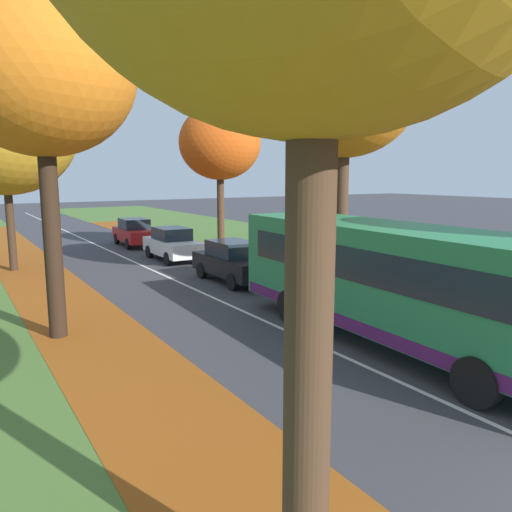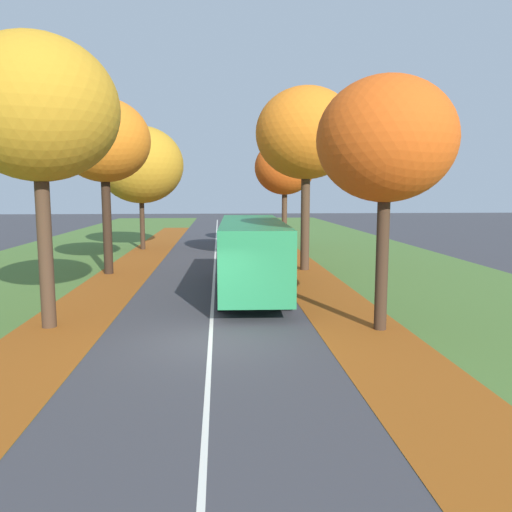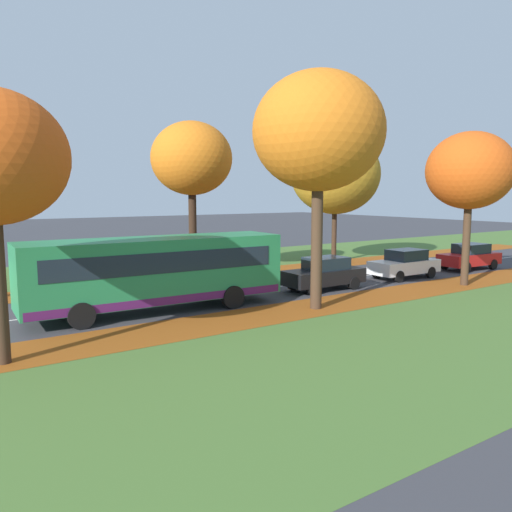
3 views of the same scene
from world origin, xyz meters
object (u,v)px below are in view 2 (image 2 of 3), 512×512
at_px(bus, 252,252).
at_px(car_white_following, 241,239).
at_px(tree_left_nearest, 38,110).
at_px(tree_left_mid, 141,165).
at_px(tree_right_nearest, 386,141).
at_px(tree_right_mid, 285,168).
at_px(car_red_third_in_line, 239,232).
at_px(tree_left_near, 104,141).
at_px(car_black_lead, 247,249).
at_px(tree_right_near, 306,134).

bearing_deg(bus, car_white_following, 89.13).
xyz_separation_m(tree_left_nearest, car_white_following, (6.87, 19.74, -5.77)).
bearing_deg(tree_left_mid, tree_right_nearest, -64.53).
xyz_separation_m(tree_right_mid, bus, (-3.40, -15.60, -4.16)).
relative_size(tree_left_nearest, car_red_third_in_line, 2.05).
bearing_deg(tree_right_mid, tree_left_near, -134.86).
xyz_separation_m(tree_left_mid, car_black_lead, (7.18, -7.18, -5.24)).
relative_size(tree_right_near, car_black_lead, 2.28).
distance_m(tree_right_near, car_white_following, 11.45).
bearing_deg(tree_right_mid, tree_right_nearest, -89.63).
relative_size(tree_right_mid, car_red_third_in_line, 1.84).
xyz_separation_m(tree_right_near, tree_right_mid, (0.19, 9.92, -1.29)).
xyz_separation_m(tree_left_nearest, tree_left_mid, (-0.23, 20.88, -0.53)).
bearing_deg(car_white_following, tree_right_near, -71.71).
relative_size(tree_left_near, car_black_lead, 2.09).
bearing_deg(tree_left_mid, bus, -66.58).
distance_m(tree_left_mid, tree_right_mid, 10.29).
bearing_deg(tree_left_near, tree_right_mid, 45.14).
xyz_separation_m(tree_left_nearest, bus, (6.65, 5.00, -4.88)).
distance_m(tree_left_mid, car_black_lead, 11.43).
height_order(car_black_lead, car_white_following, same).
distance_m(bus, car_black_lead, 8.75).
bearing_deg(car_black_lead, tree_right_nearest, -77.55).
bearing_deg(car_black_lead, bus, -91.95).
bearing_deg(tree_right_nearest, tree_right_mid, 90.37).
bearing_deg(tree_left_near, car_black_lead, 25.96).
bearing_deg(car_white_following, tree_right_mid, 15.20).
relative_size(tree_right_nearest, car_red_third_in_line, 1.76).
bearing_deg(car_red_third_in_line, tree_left_nearest, -105.09).
bearing_deg(car_white_following, bus, -90.87).
xyz_separation_m(tree_right_near, car_red_third_in_line, (-2.92, 15.06, -6.34)).
height_order(tree_right_mid, car_black_lead, tree_right_mid).
xyz_separation_m(car_black_lead, car_white_following, (-0.07, 6.04, 0.00)).
relative_size(tree_left_nearest, tree_right_mid, 1.12).
bearing_deg(bus, tree_left_nearest, -143.06).
bearing_deg(car_red_third_in_line, tree_right_nearest, -83.07).
bearing_deg(car_black_lead, car_red_third_in_line, 90.02).
bearing_deg(tree_right_nearest, car_black_lead, 102.45).
bearing_deg(bus, car_black_lead, 88.05).
height_order(tree_left_near, tree_right_mid, tree_left_near).
relative_size(tree_left_nearest, tree_right_near, 0.92).
height_order(tree_right_mid, car_white_following, tree_right_mid).
height_order(tree_right_nearest, car_black_lead, tree_right_nearest).
height_order(tree_left_nearest, tree_left_mid, tree_left_mid).
relative_size(tree_right_nearest, car_white_following, 1.78).
bearing_deg(tree_left_nearest, car_white_following, 70.80).
distance_m(car_black_lead, car_white_following, 6.04).
height_order(tree_left_near, car_white_following, tree_left_near).
xyz_separation_m(tree_left_near, tree_right_nearest, (10.55, -11.15, -0.99)).
relative_size(tree_left_near, tree_left_mid, 1.00).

